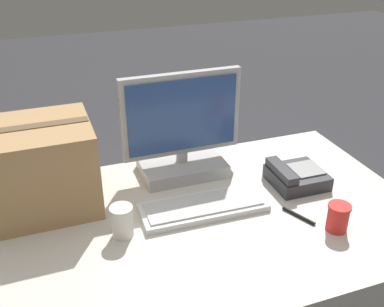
{
  "coord_description": "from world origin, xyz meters",
  "views": [
    {
      "loc": [
        -0.28,
        -1.13,
        1.62
      ],
      "look_at": [
        0.19,
        0.17,
        0.88
      ],
      "focal_mm": 42.0,
      "sensor_mm": 36.0,
      "label": 1
    }
  ],
  "objects_px": {
    "keyboard": "(203,207)",
    "cardboard_box": "(40,167)",
    "paper_cup_left": "(122,221)",
    "pen_marker": "(299,216)",
    "paper_cup_right": "(338,217)",
    "monitor": "(182,137)",
    "desk_phone": "(296,176)"
  },
  "relations": [
    {
      "from": "keyboard",
      "to": "cardboard_box",
      "type": "xyz_separation_m",
      "value": [
        -0.5,
        0.22,
        0.13
      ]
    },
    {
      "from": "desk_phone",
      "to": "pen_marker",
      "type": "xyz_separation_m",
      "value": [
        -0.1,
        -0.19,
        -0.03
      ]
    },
    {
      "from": "cardboard_box",
      "to": "paper_cup_right",
      "type": "bearing_deg",
      "value": -28.01
    },
    {
      "from": "keyboard",
      "to": "pen_marker",
      "type": "height_order",
      "value": "keyboard"
    },
    {
      "from": "monitor",
      "to": "paper_cup_right",
      "type": "height_order",
      "value": "monitor"
    },
    {
      "from": "desk_phone",
      "to": "paper_cup_left",
      "type": "xyz_separation_m",
      "value": [
        -0.67,
        -0.08,
        0.02
      ]
    },
    {
      "from": "paper_cup_left",
      "to": "monitor",
      "type": "bearing_deg",
      "value": 45.72
    },
    {
      "from": "pen_marker",
      "to": "paper_cup_right",
      "type": "bearing_deg",
      "value": -164.73
    },
    {
      "from": "keyboard",
      "to": "desk_phone",
      "type": "height_order",
      "value": "desk_phone"
    },
    {
      "from": "paper_cup_right",
      "to": "pen_marker",
      "type": "xyz_separation_m",
      "value": [
        -0.08,
        0.1,
        -0.04
      ]
    },
    {
      "from": "keyboard",
      "to": "paper_cup_right",
      "type": "relative_size",
      "value": 4.72
    },
    {
      "from": "desk_phone",
      "to": "cardboard_box",
      "type": "distance_m",
      "value": 0.91
    },
    {
      "from": "monitor",
      "to": "keyboard",
      "type": "bearing_deg",
      "value": -92.91
    },
    {
      "from": "paper_cup_left",
      "to": "paper_cup_right",
      "type": "xyz_separation_m",
      "value": [
        0.65,
        -0.2,
        -0.01
      ]
    },
    {
      "from": "paper_cup_right",
      "to": "cardboard_box",
      "type": "relative_size",
      "value": 0.26
    },
    {
      "from": "paper_cup_right",
      "to": "desk_phone",
      "type": "bearing_deg",
      "value": 85.64
    },
    {
      "from": "paper_cup_right",
      "to": "pen_marker",
      "type": "relative_size",
      "value": 0.77
    },
    {
      "from": "monitor",
      "to": "desk_phone",
      "type": "bearing_deg",
      "value": -31.18
    },
    {
      "from": "monitor",
      "to": "pen_marker",
      "type": "relative_size",
      "value": 3.76
    },
    {
      "from": "keyboard",
      "to": "paper_cup_right",
      "type": "height_order",
      "value": "paper_cup_right"
    },
    {
      "from": "paper_cup_left",
      "to": "cardboard_box",
      "type": "xyz_separation_m",
      "value": [
        -0.22,
        0.26,
        0.1
      ]
    },
    {
      "from": "paper_cup_left",
      "to": "paper_cup_right",
      "type": "relative_size",
      "value": 1.14
    },
    {
      "from": "desk_phone",
      "to": "paper_cup_right",
      "type": "distance_m",
      "value": 0.29
    },
    {
      "from": "monitor",
      "to": "paper_cup_right",
      "type": "distance_m",
      "value": 0.62
    },
    {
      "from": "monitor",
      "to": "paper_cup_right",
      "type": "relative_size",
      "value": 4.91
    },
    {
      "from": "monitor",
      "to": "desk_phone",
      "type": "xyz_separation_m",
      "value": [
        0.37,
        -0.22,
        -0.12
      ]
    },
    {
      "from": "monitor",
      "to": "pen_marker",
      "type": "bearing_deg",
      "value": -56.74
    },
    {
      "from": "monitor",
      "to": "paper_cup_left",
      "type": "distance_m",
      "value": 0.44
    },
    {
      "from": "keyboard",
      "to": "pen_marker",
      "type": "distance_m",
      "value": 0.32
    },
    {
      "from": "keyboard",
      "to": "pen_marker",
      "type": "relative_size",
      "value": 3.62
    },
    {
      "from": "keyboard",
      "to": "paper_cup_right",
      "type": "bearing_deg",
      "value": -32.29
    },
    {
      "from": "keyboard",
      "to": "paper_cup_left",
      "type": "height_order",
      "value": "paper_cup_left"
    }
  ]
}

